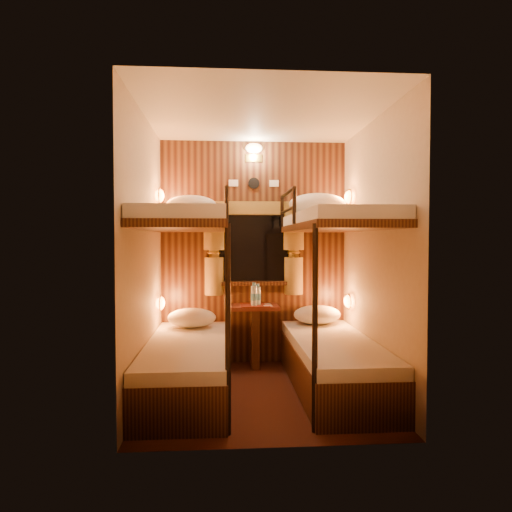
{
  "coord_description": "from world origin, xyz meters",
  "views": [
    {
      "loc": [
        -0.33,
        -3.92,
        1.34
      ],
      "look_at": [
        -0.04,
        0.15,
        1.19
      ],
      "focal_mm": 32.0,
      "sensor_mm": 36.0,
      "label": 1
    }
  ],
  "objects": [
    {
      "name": "bunk_left",
      "position": [
        -0.65,
        0.07,
        0.56
      ],
      "size": [
        0.72,
        1.9,
        1.82
      ],
      "color": "black",
      "rests_on": "floor"
    },
    {
      "name": "sachet_b",
      "position": [
        0.14,
        0.9,
        0.65
      ],
      "size": [
        0.08,
        0.06,
        0.01
      ],
      "primitive_type": "cube",
      "rotation": [
        0.0,
        0.0,
        0.15
      ],
      "color": "silver",
      "rests_on": "table"
    },
    {
      "name": "back_panel",
      "position": [
        0.0,
        1.04,
        1.2
      ],
      "size": [
        2.0,
        0.03,
        2.4
      ],
      "primitive_type": "cube",
      "color": "black",
      "rests_on": "floor"
    },
    {
      "name": "wall_left",
      "position": [
        -1.0,
        0.0,
        1.2
      ],
      "size": [
        0.0,
        2.4,
        2.4
      ],
      "primitive_type": "plane",
      "rotation": [
        1.57,
        0.0,
        1.57
      ],
      "color": "#C6B293",
      "rests_on": "floor"
    },
    {
      "name": "pillow_lower_right",
      "position": [
        0.65,
        0.78,
        0.55
      ],
      "size": [
        0.5,
        0.35,
        0.19
      ],
      "primitive_type": "ellipsoid",
      "color": "silver",
      "rests_on": "bunk_right"
    },
    {
      "name": "window",
      "position": [
        0.0,
        1.0,
        1.18
      ],
      "size": [
        1.0,
        0.12,
        0.79
      ],
      "color": "black",
      "rests_on": "back_panel"
    },
    {
      "name": "floor",
      "position": [
        0.0,
        0.0,
        0.0
      ],
      "size": [
        2.1,
        2.1,
        0.0
      ],
      "primitive_type": "plane",
      "color": "#34150E",
      "rests_on": "ground"
    },
    {
      "name": "curtains",
      "position": [
        0.0,
        0.97,
        1.26
      ],
      "size": [
        1.1,
        0.22,
        1.0
      ],
      "color": "olive",
      "rests_on": "back_panel"
    },
    {
      "name": "table",
      "position": [
        0.0,
        0.85,
        0.41
      ],
      "size": [
        0.5,
        0.34,
        0.66
      ],
      "color": "#5A1914",
      "rests_on": "floor"
    },
    {
      "name": "bunk_right",
      "position": [
        0.65,
        0.07,
        0.56
      ],
      "size": [
        0.72,
        1.9,
        1.82
      ],
      "color": "black",
      "rests_on": "floor"
    },
    {
      "name": "back_fixtures",
      "position": [
        0.0,
        1.0,
        2.25
      ],
      "size": [
        0.54,
        0.09,
        0.48
      ],
      "color": "black",
      "rests_on": "back_panel"
    },
    {
      "name": "pillow_upper_right",
      "position": [
        0.65,
        0.79,
        1.71
      ],
      "size": [
        0.6,
        0.43,
        0.24
      ],
      "primitive_type": "ellipsoid",
      "color": "silver",
      "rests_on": "bunk_right"
    },
    {
      "name": "wall_front",
      "position": [
        0.0,
        -1.05,
        1.2
      ],
      "size": [
        2.4,
        0.0,
        2.4
      ],
      "primitive_type": "plane",
      "rotation": [
        -1.57,
        0.0,
        0.0
      ],
      "color": "#C6B293",
      "rests_on": "floor"
    },
    {
      "name": "bottle_right",
      "position": [
        0.03,
        0.86,
        0.75
      ],
      "size": [
        0.06,
        0.06,
        0.22
      ],
      "rotation": [
        0.0,
        0.0,
        -0.28
      ],
      "color": "#99BFE5",
      "rests_on": "table"
    },
    {
      "name": "reading_lamps",
      "position": [
        -0.0,
        0.7,
        1.24
      ],
      "size": [
        2.0,
        0.2,
        1.25
      ],
      "color": "orange",
      "rests_on": "wall_left"
    },
    {
      "name": "pillow_lower_left",
      "position": [
        -0.65,
        0.69,
        0.55
      ],
      "size": [
        0.49,
        0.35,
        0.19
      ],
      "primitive_type": "ellipsoid",
      "color": "silver",
      "rests_on": "bunk_left"
    },
    {
      "name": "bottle_left",
      "position": [
        -0.01,
        0.8,
        0.76
      ],
      "size": [
        0.07,
        0.07,
        0.24
      ],
      "rotation": [
        0.0,
        0.0,
        -0.16
      ],
      "color": "#99BFE5",
      "rests_on": "table"
    },
    {
      "name": "sachet_a",
      "position": [
        0.13,
        0.77,
        0.65
      ],
      "size": [
        0.1,
        0.08,
        0.01
      ],
      "primitive_type": "cube",
      "rotation": [
        0.0,
        0.0,
        0.15
      ],
      "color": "silver",
      "rests_on": "table"
    },
    {
      "name": "ceiling",
      "position": [
        0.0,
        0.0,
        2.4
      ],
      "size": [
        2.1,
        2.1,
        0.0
      ],
      "primitive_type": "plane",
      "rotation": [
        3.14,
        0.0,
        0.0
      ],
      "color": "silver",
      "rests_on": "wall_back"
    },
    {
      "name": "pillow_upper_left",
      "position": [
        -0.65,
        0.7,
        1.69
      ],
      "size": [
        0.51,
        0.36,
        0.2
      ],
      "primitive_type": "ellipsoid",
      "color": "silver",
      "rests_on": "bunk_left"
    },
    {
      "name": "wall_right",
      "position": [
        1.0,
        0.0,
        1.2
      ],
      "size": [
        0.0,
        2.4,
        2.4
      ],
      "primitive_type": "plane",
      "rotation": [
        1.57,
        0.0,
        -1.57
      ],
      "color": "#C6B293",
      "rests_on": "floor"
    },
    {
      "name": "wall_back",
      "position": [
        0.0,
        1.05,
        1.2
      ],
      "size": [
        2.4,
        0.0,
        2.4
      ],
      "primitive_type": "plane",
      "rotation": [
        1.57,
        0.0,
        0.0
      ],
      "color": "#C6B293",
      "rests_on": "floor"
    }
  ]
}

